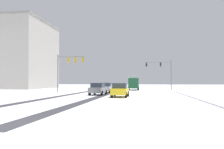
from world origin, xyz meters
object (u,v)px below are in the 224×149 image
at_px(office_building_far_left_block, 9,55).
at_px(traffic_signal_near_left, 68,65).
at_px(car_grey_second, 98,89).
at_px(box_truck_delivery, 133,82).
at_px(traffic_signal_far_right, 162,69).
at_px(car_yellow_cab_third, 120,90).
at_px(car_silver_lead, 106,88).

bearing_deg(office_building_far_left_block, traffic_signal_near_left, -41.42).
xyz_separation_m(traffic_signal_near_left, car_grey_second, (6.81, -8.09, -3.93)).
bearing_deg(box_truck_delivery, traffic_signal_near_left, -130.40).
xyz_separation_m(traffic_signal_far_right, box_truck_delivery, (-6.22, -1.53, -3.00)).
distance_m(car_yellow_cab_third, office_building_far_left_block, 47.73).
distance_m(car_silver_lead, box_truck_delivery, 14.02).
bearing_deg(car_grey_second, car_yellow_cab_third, -50.12).
height_order(car_grey_second, car_yellow_cab_third, same).
xyz_separation_m(car_yellow_cab_third, box_truck_delivery, (0.39, 24.62, 0.82)).
distance_m(traffic_signal_near_left, car_silver_lead, 7.86).
bearing_deg(traffic_signal_near_left, car_grey_second, -49.91).
relative_size(traffic_signal_near_left, car_yellow_cab_third, 1.58).
relative_size(traffic_signal_near_left, box_truck_delivery, 0.87).
height_order(car_silver_lead, office_building_far_left_block, office_building_far_left_block).
height_order(car_grey_second, office_building_far_left_block, office_building_far_left_block).
xyz_separation_m(car_grey_second, box_truck_delivery, (3.79, 20.54, 0.82)).
distance_m(traffic_signal_near_left, car_grey_second, 11.28).
xyz_separation_m(traffic_signal_far_right, car_silver_lead, (-10.08, -14.98, -3.81)).
relative_size(car_yellow_cab_third, box_truck_delivery, 0.55).
bearing_deg(box_truck_delivery, car_grey_second, -100.47).
distance_m(box_truck_delivery, office_building_far_left_block, 35.79).
bearing_deg(car_yellow_cab_third, car_grey_second, 129.88).
bearing_deg(traffic_signal_near_left, car_yellow_cab_third, -49.98).
bearing_deg(car_yellow_cab_third, car_silver_lead, 107.29).
relative_size(traffic_signal_far_right, car_grey_second, 1.56).
distance_m(car_silver_lead, car_yellow_cab_third, 11.70).
bearing_deg(car_yellow_cab_third, office_building_far_left_block, 135.70).
bearing_deg(office_building_far_left_block, traffic_signal_far_right, -9.45).
bearing_deg(traffic_signal_far_right, traffic_signal_near_left, -140.26).
height_order(traffic_signal_near_left, office_building_far_left_block, office_building_far_left_block).
bearing_deg(car_silver_lead, traffic_signal_near_left, 171.60).
distance_m(car_grey_second, box_truck_delivery, 20.91).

